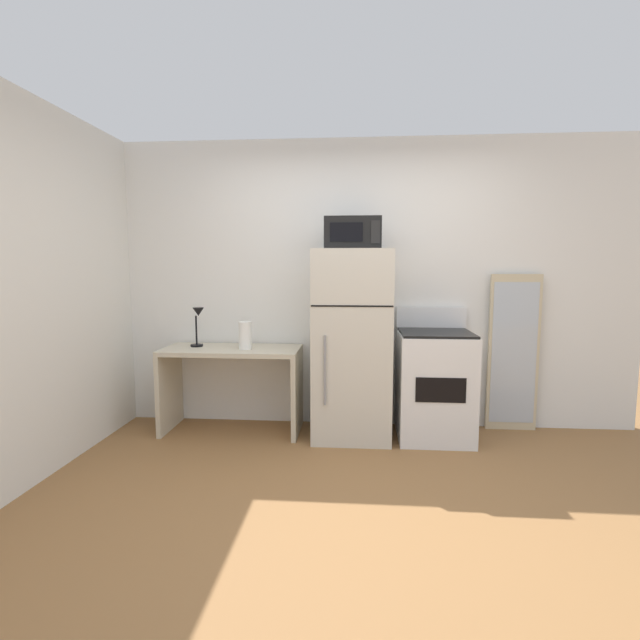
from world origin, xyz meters
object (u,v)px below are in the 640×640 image
at_px(desk_lamp, 198,320).
at_px(oven_range, 435,384).
at_px(microwave, 353,234).
at_px(refrigerator, 352,344).
at_px(desk, 233,373).
at_px(leaning_mirror, 514,353).
at_px(paper_towel_roll, 245,335).

xyz_separation_m(desk_lamp, oven_range, (2.08, -0.07, -0.52)).
distance_m(desk_lamp, microwave, 1.57).
xyz_separation_m(desk_lamp, refrigerator, (1.37, -0.08, -0.19)).
bearing_deg(desk, oven_range, -0.91).
height_order(desk_lamp, leaning_mirror, leaning_mirror).
bearing_deg(desk, paper_towel_roll, -15.96).
bearing_deg(microwave, refrigerator, 90.32).
xyz_separation_m(refrigerator, oven_range, (0.70, 0.01, -0.34)).
xyz_separation_m(paper_towel_roll, oven_range, (1.63, 0.01, -0.40)).
bearing_deg(oven_range, leaning_mirror, 19.34).
distance_m(desk, leaning_mirror, 2.51).
bearing_deg(leaning_mirror, desk, -174.80).
bearing_deg(desk_lamp, leaning_mirror, 3.76).
height_order(desk_lamp, refrigerator, refrigerator).
distance_m(refrigerator, oven_range, 0.78).
xyz_separation_m(desk, paper_towel_roll, (0.13, -0.04, 0.34)).
xyz_separation_m(desk, microwave, (1.06, -0.06, 1.21)).
distance_m(paper_towel_roll, oven_range, 1.68).
relative_size(desk_lamp, oven_range, 0.32).
relative_size(desk_lamp, microwave, 0.77).
bearing_deg(desk, leaning_mirror, 5.20).
bearing_deg(desk_lamp, paper_towel_roll, -10.20).
bearing_deg(paper_towel_roll, desk_lamp, 169.80).
height_order(microwave, oven_range, microwave).
bearing_deg(paper_towel_roll, leaning_mirror, 6.40).
xyz_separation_m(refrigerator, leaning_mirror, (1.43, 0.26, -0.10)).
distance_m(desk_lamp, oven_range, 2.14).
xyz_separation_m(refrigerator, microwave, (0.00, -0.02, 0.93)).
bearing_deg(desk_lamp, oven_range, -1.94).
height_order(desk, leaning_mirror, leaning_mirror).
height_order(desk_lamp, paper_towel_roll, desk_lamp).
distance_m(refrigerator, leaning_mirror, 1.46).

